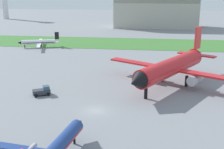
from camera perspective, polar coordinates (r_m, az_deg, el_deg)
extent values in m
plane|color=gray|center=(54.23, -3.19, -7.08)|extent=(600.00, 600.00, 0.00)
cube|color=#3D7533|center=(123.88, 3.25, 6.14)|extent=(360.00, 28.00, 0.08)
cone|color=black|center=(44.09, -6.50, -9.50)|extent=(2.14, 2.18, 1.90)
cube|color=navy|center=(40.19, -18.26, -13.50)|extent=(10.77, 2.75, 0.19)
cylinder|color=#B7BABF|center=(39.64, -15.43, -13.69)|extent=(0.82, 1.62, 0.62)
cylinder|color=black|center=(43.25, -7.41, -12.53)|extent=(0.35, 0.35, 1.36)
cylinder|color=white|center=(117.84, -14.22, 6.20)|extent=(12.74, 5.71, 1.78)
cone|color=black|center=(118.54, -17.67, 5.99)|extent=(2.24, 2.22, 1.75)
cone|color=white|center=(117.54, -10.56, 6.50)|extent=(2.87, 2.30, 1.60)
cube|color=black|center=(117.86, -14.21, 6.14)|extent=(12.07, 5.52, 0.25)
cube|color=white|center=(113.05, -14.17, 5.64)|extent=(4.26, 9.70, 0.18)
cube|color=white|center=(122.69, -13.91, 6.45)|extent=(4.26, 9.70, 0.18)
cylinder|color=#B7BABF|center=(114.82, -14.37, 5.78)|extent=(1.53, 0.99, 0.57)
cylinder|color=#B7BABF|center=(120.99, -14.19, 6.30)|extent=(1.53, 0.99, 0.57)
cube|color=black|center=(117.22, -10.79, 7.50)|extent=(1.59, 0.71, 2.85)
cube|color=white|center=(116.31, -10.74, 6.38)|extent=(1.80, 2.70, 0.14)
cube|color=white|center=(118.78, -10.74, 6.57)|extent=(1.80, 2.70, 0.14)
cylinder|color=black|center=(118.58, -16.75, 5.33)|extent=(0.32, 0.32, 1.25)
cylinder|color=black|center=(116.31, -13.78, 5.35)|extent=(0.32, 0.32, 1.25)
cylinder|color=black|center=(119.77, -13.69, 5.65)|extent=(0.32, 0.32, 1.25)
cylinder|color=red|center=(68.06, 11.57, 1.48)|extent=(16.63, 24.60, 4.00)
cone|color=black|center=(55.89, 4.80, -1.44)|extent=(5.21, 5.11, 3.92)
cone|color=red|center=(81.58, 16.47, 3.90)|extent=(5.67, 6.20, 3.60)
cube|color=red|center=(68.14, 11.56, 1.23)|extent=(15.97, 23.39, 0.56)
cube|color=red|center=(65.66, 18.61, -0.22)|extent=(16.34, 10.98, 0.40)
cube|color=red|center=(72.99, 5.70, 2.14)|extent=(16.34, 10.98, 0.40)
cylinder|color=#B7BABF|center=(67.09, 16.00, -0.93)|extent=(4.09, 4.87, 2.20)
cylinder|color=#B7BABF|center=(71.77, 7.78, 0.65)|extent=(4.09, 4.87, 2.20)
cube|color=red|center=(80.15, 16.52, 6.89)|extent=(2.06, 3.06, 5.81)
cube|color=red|center=(80.05, 17.95, 3.48)|extent=(5.49, 4.45, 0.32)
cube|color=red|center=(81.88, 14.63, 4.01)|extent=(5.49, 4.45, 0.32)
cylinder|color=black|center=(59.84, 6.65, -3.60)|extent=(0.72, 0.72, 2.54)
cylinder|color=black|center=(69.26, 14.41, -1.26)|extent=(0.72, 0.72, 2.54)
cylinder|color=black|center=(71.86, 9.86, -0.37)|extent=(0.72, 0.72, 2.54)
cube|color=#2D333D|center=(63.36, -13.69, -3.28)|extent=(4.02, 3.29, 0.90)
cube|color=#334C60|center=(63.22, -12.83, -2.51)|extent=(1.86, 1.95, 0.70)
cylinder|color=black|center=(64.49, -12.65, -3.30)|extent=(0.73, 0.55, 0.70)
cylinder|color=black|center=(62.80, -12.42, -3.81)|extent=(0.73, 0.55, 0.70)
cylinder|color=black|center=(64.24, -14.88, -3.53)|extent=(0.73, 0.55, 0.70)
cylinder|color=black|center=(62.55, -14.70, -4.05)|extent=(0.73, 0.55, 0.70)
cube|color=#B2AD9E|center=(183.30, 8.56, 11.94)|extent=(49.14, 23.36, 17.52)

